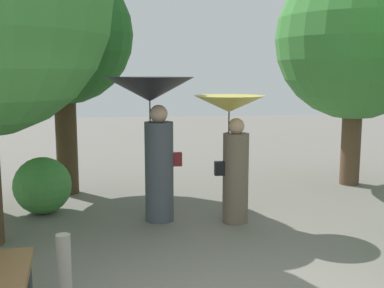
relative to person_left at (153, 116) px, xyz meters
The scene contains 6 objects.
person_left is the anchor object (origin of this frame).
person_right 1.18m from the person_left, 10.82° to the right, with size 1.01×1.01×1.86m.
tree_mid_right 4.58m from the person_left, 24.95° to the left, with size 3.03×3.03×4.76m.
tree_far_back 2.78m from the person_left, 129.24° to the left, with size 2.46×2.46×4.59m.
bush_path_left 2.12m from the person_left, 161.25° to the left, with size 0.89×0.89×0.89m, color #428C3D.
path_marker_post 3.31m from the person_left, 106.37° to the right, with size 0.12×0.12×0.87m, color gray.
Camera 1 is at (-0.93, -3.47, 2.19)m, focal length 43.98 mm.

